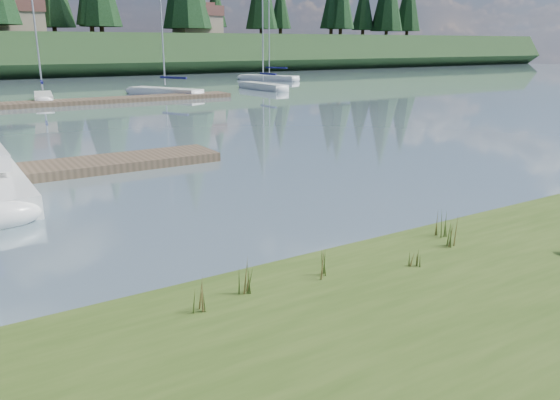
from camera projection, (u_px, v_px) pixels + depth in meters
ground at (14, 107)px, 35.00m from camera, size 200.00×200.00×0.00m
dock_far at (47, 103)px, 35.97m from camera, size 26.00×2.20×0.30m
sailboat_bg_2 at (43, 96)px, 38.87m from camera, size 1.93×5.88×8.93m
sailboat_bg_3 at (159, 91)px, 43.38m from camera, size 4.70×7.35×11.07m
sailboat_bg_4 at (260, 86)px, 48.76m from camera, size 1.74×6.76×10.01m
sailboat_bg_5 at (264, 77)px, 60.67m from camera, size 4.75×7.57×11.03m
weed_0 at (245, 277)px, 8.14m from camera, size 0.17×0.14×0.62m
weed_1 at (323, 265)px, 8.71m from camera, size 0.17×0.14×0.50m
weed_2 at (452, 232)px, 10.02m from camera, size 0.17×0.14×0.66m
weed_3 at (199, 296)px, 7.62m from camera, size 0.17×0.14×0.51m
weed_4 at (415, 257)px, 9.17m from camera, size 0.17×0.14×0.40m
weed_5 at (441, 225)px, 10.58m from camera, size 0.17×0.14×0.56m
mud_lip at (255, 284)px, 9.18m from camera, size 60.00×0.50×0.14m
house_1 at (17, 16)px, 69.49m from camera, size 6.30×5.30×4.65m
house_2 at (197, 20)px, 80.02m from camera, size 6.30×5.30×4.65m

